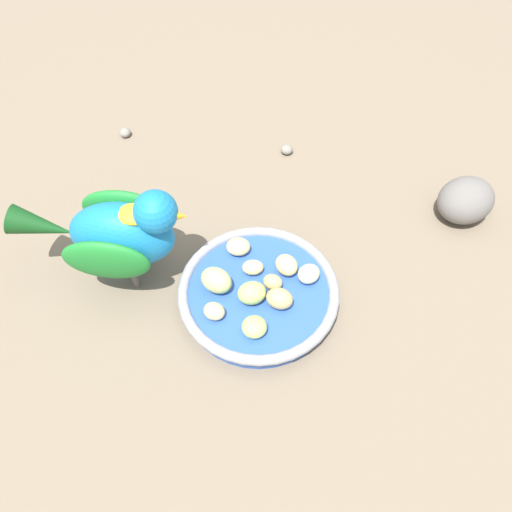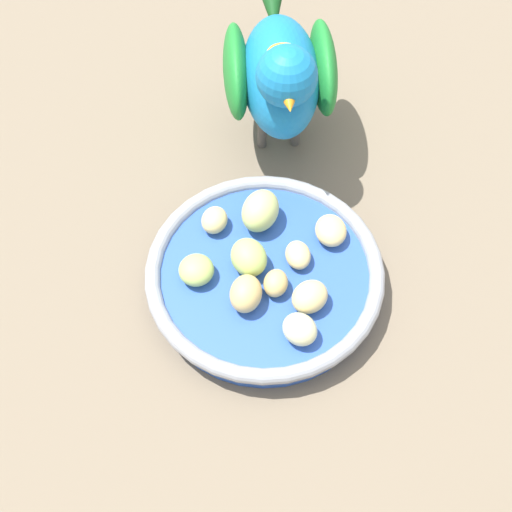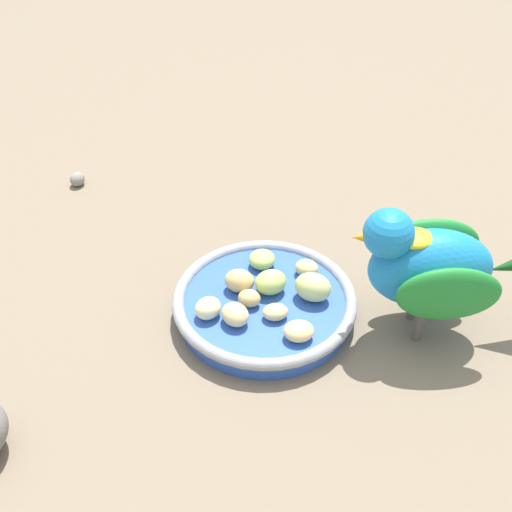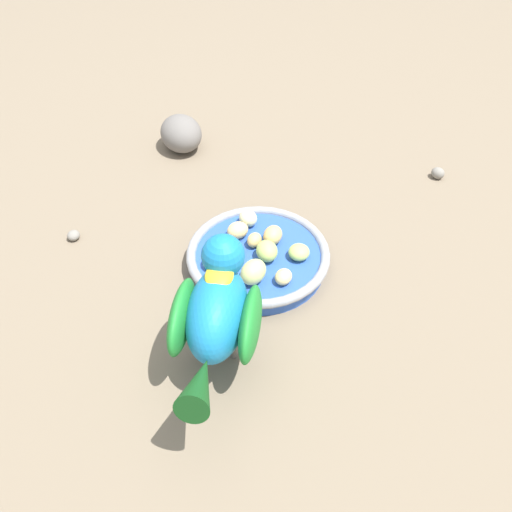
% 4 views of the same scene
% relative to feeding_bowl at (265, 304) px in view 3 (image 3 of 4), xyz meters
% --- Properties ---
extents(ground_plane, '(4.00, 4.00, 0.00)m').
position_rel_feeding_bowl_xyz_m(ground_plane, '(-0.01, -0.02, -0.02)').
color(ground_plane, '#756651').
extents(feeding_bowl, '(0.20, 0.20, 0.03)m').
position_rel_feeding_bowl_xyz_m(feeding_bowl, '(0.00, 0.00, 0.00)').
color(feeding_bowl, '#2D56B7').
rests_on(feeding_bowl, ground_plane).
extents(apple_piece_0, '(0.04, 0.04, 0.03)m').
position_rel_feeding_bowl_xyz_m(apple_piece_0, '(-0.02, -0.02, 0.02)').
color(apple_piece_0, tan).
rests_on(apple_piece_0, feeding_bowl).
extents(apple_piece_1, '(0.04, 0.04, 0.03)m').
position_rel_feeding_bowl_xyz_m(apple_piece_1, '(-0.01, 0.01, 0.02)').
color(apple_piece_1, '#B2CC66').
rests_on(apple_piece_1, feeding_bowl).
extents(apple_piece_2, '(0.02, 0.03, 0.02)m').
position_rel_feeding_bowl_xyz_m(apple_piece_2, '(0.03, 0.01, 0.02)').
color(apple_piece_2, '#E5C67F').
rests_on(apple_piece_2, feeding_bowl).
extents(apple_piece_3, '(0.04, 0.04, 0.02)m').
position_rel_feeding_bowl_xyz_m(apple_piece_3, '(0.03, -0.04, 0.02)').
color(apple_piece_3, '#E5C67F').
rests_on(apple_piece_3, feeding_bowl).
extents(apple_piece_4, '(0.04, 0.04, 0.02)m').
position_rel_feeding_bowl_xyz_m(apple_piece_4, '(0.02, -0.06, 0.02)').
color(apple_piece_4, beige).
rests_on(apple_piece_4, feeding_bowl).
extents(apple_piece_5, '(0.05, 0.05, 0.03)m').
position_rel_feeding_bowl_xyz_m(apple_piece_5, '(0.01, 0.05, 0.02)').
color(apple_piece_5, '#C6D17A').
rests_on(apple_piece_5, feeding_bowl).
extents(apple_piece_6, '(0.03, 0.03, 0.02)m').
position_rel_feeding_bowl_xyz_m(apple_piece_6, '(0.06, 0.02, 0.02)').
color(apple_piece_6, '#E5C67F').
rests_on(apple_piece_6, feeding_bowl).
extents(apple_piece_7, '(0.03, 0.03, 0.02)m').
position_rel_feeding_bowl_xyz_m(apple_piece_7, '(-0.03, 0.05, 0.02)').
color(apple_piece_7, '#E5C67F').
rests_on(apple_piece_7, feeding_bowl).
extents(apple_piece_8, '(0.03, 0.03, 0.02)m').
position_rel_feeding_bowl_xyz_m(apple_piece_8, '(-0.06, 0.01, 0.02)').
color(apple_piece_8, '#B2CC66').
rests_on(apple_piece_8, feeding_bowl).
extents(apple_piece_9, '(0.03, 0.03, 0.02)m').
position_rel_feeding_bowl_xyz_m(apple_piece_9, '(0.01, -0.01, 0.02)').
color(apple_piece_9, tan).
rests_on(apple_piece_9, feeding_bowl).
extents(parrot, '(0.11, 0.22, 0.15)m').
position_rel_feeding_bowl_xyz_m(parrot, '(0.04, 0.16, 0.07)').
color(parrot, '#59544C').
rests_on(parrot, ground_plane).
extents(pebble_0, '(0.03, 0.03, 0.02)m').
position_rel_feeding_bowl_xyz_m(pebble_0, '(-0.29, -0.21, -0.01)').
color(pebble_0, gray).
rests_on(pebble_0, ground_plane).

